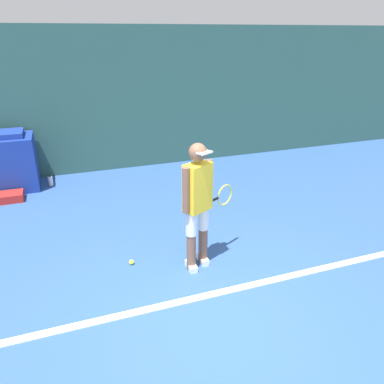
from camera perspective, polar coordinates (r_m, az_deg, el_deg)
name	(u,v)px	position (r m, az deg, el deg)	size (l,w,h in m)	color
ground_plane	(216,326)	(4.19, 3.62, -19.64)	(24.00, 24.00, 0.00)	#2D5193
back_wall	(120,101)	(8.35, -10.97, 13.49)	(24.00, 0.10, 3.00)	#2D564C
court_baseline	(200,297)	(4.52, 1.17, -15.74)	(21.60, 0.10, 0.01)	white
tennis_player	(198,201)	(4.61, 0.93, -1.42)	(0.83, 0.49, 1.67)	brown
tennis_ball	(132,262)	(5.12, -9.19, -10.51)	(0.07, 0.07, 0.07)	#D1E533
covered_chair	(9,162)	(8.04, -26.13, 4.13)	(0.99, 0.81, 1.14)	navy
equipment_bag	(0,198)	(7.63, -27.18, -0.82)	(0.78, 0.36, 0.15)	#B2231E
water_bottle	(51,181)	(8.06, -20.76, 1.64)	(0.09, 0.09, 0.21)	white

